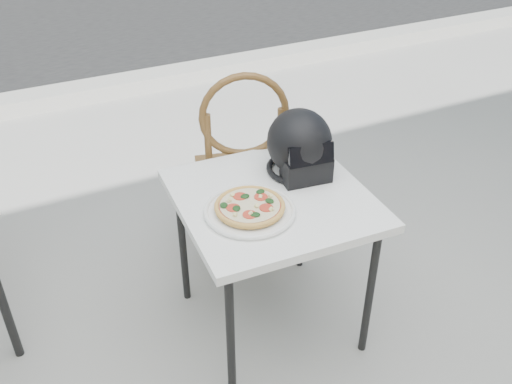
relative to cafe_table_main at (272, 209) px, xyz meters
name	(u,v)px	position (x,y,z in m)	size (l,w,h in m)	color
ground	(262,363)	(-0.14, -0.20, -0.63)	(80.00, 80.00, 0.00)	#999791
curb	(96,90)	(-0.14, 2.80, -0.57)	(30.00, 0.25, 0.12)	#9D9B92
cafe_table_main	(272,209)	(0.00, 0.00, 0.00)	(0.76, 0.76, 0.69)	white
plate	(250,211)	(-0.13, -0.07, 0.07)	(0.46, 0.46, 0.02)	white
pizza	(250,206)	(-0.13, -0.07, 0.09)	(0.32, 0.32, 0.03)	gold
helmet	(300,146)	(0.18, 0.11, 0.18)	(0.30, 0.31, 0.27)	black
cafe_chair_main	(242,159)	(0.08, 0.47, -0.04)	(0.49, 0.49, 1.05)	brown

